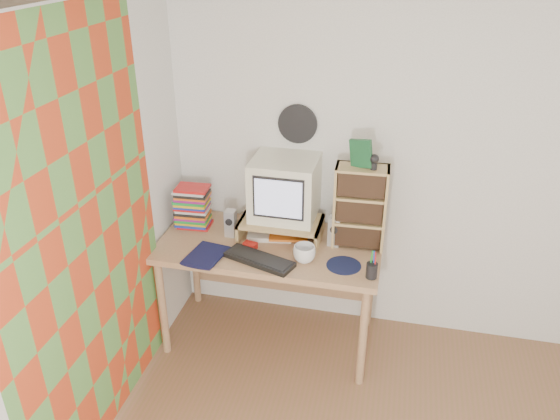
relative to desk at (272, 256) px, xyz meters
The scene contains 20 objects.
back_wall 1.25m from the desk, 16.59° to the left, with size 3.50×3.50×0.00m, color white.
left_wall 1.73m from the desk, 116.51° to the right, with size 3.50×3.50×0.00m, color white.
curtain 1.29m from the desk, 125.22° to the right, with size 2.20×2.20×0.00m, color red.
wall_disc 0.87m from the desk, 70.78° to the left, with size 0.25×0.25×0.02m, color black.
desk is the anchor object (origin of this frame).
monitor_riser 0.24m from the desk, 36.34° to the left, with size 0.52×0.30×0.12m.
crt_monitor 0.46m from the desk, 56.30° to the left, with size 0.41×0.41×0.39m, color white.
speaker_left 0.35m from the desk, behind, with size 0.07×0.07×0.18m, color #B5B6BB.
speaker_right 0.46m from the desk, ahead, with size 0.07×0.07×0.19m, color #B5B6BB.
keyboard 0.32m from the desk, 91.63° to the right, with size 0.43×0.14×0.03m, color black.
dvd_stack 0.62m from the desk, behind, with size 0.21×0.15×0.30m, color brown, non-canonical shape.
cd_rack 0.67m from the desk, ahead, with size 0.32×0.17×0.53m, color tan.
mug 0.38m from the desk, 41.14° to the right, with size 0.13×0.13×0.11m, color white.
diary 0.55m from the desk, 145.97° to the right, with size 0.25×0.18×0.05m, color #0F1138.
mousepad 0.55m from the desk, 23.78° to the right, with size 0.21×0.21×0.00m, color #101138.
pen_cup 0.75m from the desk, 24.72° to the right, with size 0.06×0.06×0.13m, color black, non-canonical shape.
papers 0.16m from the desk, 60.05° to the left, with size 0.28×0.21×0.04m, color white, non-canonical shape.
red_box 0.24m from the desk, 124.71° to the right, with size 0.08×0.05×0.04m, color #A91812.
game_box 0.91m from the desk, ahead, with size 0.13×0.03×0.17m, color #17512B.
webcam 0.93m from the desk, ahead, with size 0.05×0.05×0.09m, color black, non-canonical shape.
Camera 1 is at (-0.30, -1.50, 2.50)m, focal length 35.00 mm.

